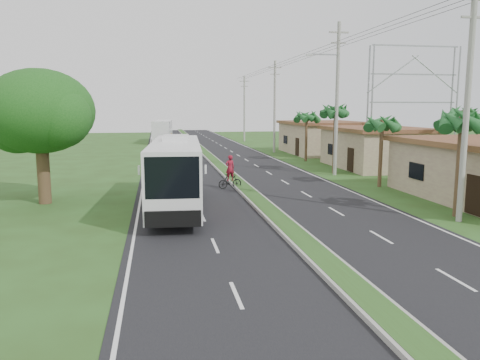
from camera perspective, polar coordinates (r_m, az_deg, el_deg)
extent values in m
plane|color=#2B4519|center=(19.29, 7.40, -7.46)|extent=(180.00, 180.00, 0.00)
cube|color=black|center=(38.45, -1.53, 0.73)|extent=(14.00, 160.00, 0.02)
cube|color=gray|center=(38.44, -1.53, 0.86)|extent=(1.20, 160.00, 0.17)
cube|color=#2B4519|center=(38.43, -1.53, 0.99)|extent=(0.95, 160.00, 0.02)
cube|color=silver|center=(38.05, -11.56, 0.46)|extent=(0.12, 160.00, 0.01)
cube|color=silver|center=(39.99, 8.01, 0.95)|extent=(0.12, 160.00, 0.01)
cube|color=gray|center=(44.41, 16.26, 3.63)|extent=(7.00, 10.00, 3.35)
cube|color=#56291E|center=(44.29, 16.36, 5.99)|extent=(7.60, 10.60, 0.32)
cube|color=gray|center=(57.25, 10.06, 4.98)|extent=(8.00, 11.00, 3.50)
cube|color=#56291E|center=(57.16, 10.11, 6.89)|extent=(8.60, 11.60, 0.32)
cylinder|color=#473321|center=(25.48, 25.09, 1.47)|extent=(0.26, 0.26, 5.00)
cylinder|color=#473321|center=(33.39, 16.78, 3.11)|extent=(0.26, 0.26, 4.60)
cylinder|color=#473321|center=(39.49, 11.45, 4.70)|extent=(0.26, 0.26, 5.40)
cylinder|color=#473321|center=(48.13, 8.07, 5.12)|extent=(0.26, 0.26, 4.80)
cylinder|color=#473321|center=(40.12, 25.26, 3.96)|extent=(0.26, 0.26, 5.20)
cylinder|color=#473321|center=(28.58, -22.85, 1.30)|extent=(0.70, 0.70, 4.00)
ellipsoid|color=#144713|center=(28.38, -23.24, 7.72)|extent=(6.00, 6.00, 4.68)
sphere|color=#144713|center=(29.51, -25.49, 6.62)|extent=(3.80, 3.80, 3.80)
sphere|color=#144713|center=(27.16, -21.19, 7.19)|extent=(3.40, 3.40, 3.40)
cylinder|color=gray|center=(24.21, 25.94, 8.21)|extent=(0.28, 0.28, 11.00)
cube|color=gray|center=(24.55, 26.57, 17.33)|extent=(1.20, 0.10, 0.10)
cylinder|color=gray|center=(38.37, 11.73, 9.51)|extent=(0.28, 0.28, 12.00)
cube|color=gray|center=(38.80, 11.97, 17.21)|extent=(1.60, 0.12, 0.12)
cube|color=gray|center=(38.69, 11.94, 16.04)|extent=(1.20, 0.10, 0.10)
cube|color=gray|center=(38.16, 10.16, 14.83)|extent=(2.40, 0.10, 0.10)
cylinder|color=gray|center=(57.43, 4.24, 8.85)|extent=(0.28, 0.28, 11.00)
cube|color=gray|center=(57.63, 4.30, 13.52)|extent=(1.60, 0.12, 0.12)
cube|color=gray|center=(57.57, 4.29, 12.73)|extent=(1.20, 0.10, 0.10)
cylinder|color=gray|center=(76.97, 0.53, 8.65)|extent=(0.28, 0.28, 10.50)
cube|color=gray|center=(77.09, 0.54, 11.96)|extent=(1.60, 0.12, 0.12)
cube|color=gray|center=(77.05, 0.54, 11.36)|extent=(1.20, 0.10, 0.10)
cylinder|color=gray|center=(52.31, 15.79, 9.11)|extent=(0.18, 0.18, 12.00)
cylinder|color=gray|center=(57.35, 24.92, 8.57)|extent=(0.18, 0.18, 12.00)
cylinder|color=gray|center=(53.22, 15.31, 9.12)|extent=(0.18, 0.18, 12.00)
cylinder|color=gray|center=(58.18, 24.36, 8.60)|extent=(0.18, 0.18, 12.00)
cube|color=gray|center=(55.10, 20.30, 8.86)|extent=(10.00, 0.14, 0.14)
cube|color=gray|center=(55.21, 20.47, 11.97)|extent=(10.00, 0.14, 0.14)
cube|color=gray|center=(55.49, 20.64, 15.06)|extent=(10.00, 0.14, 0.14)
cube|color=silver|center=(25.41, -7.81, 1.11)|extent=(3.27, 12.10, 3.14)
cube|color=black|center=(25.93, -7.81, 2.79)|extent=(3.16, 9.72, 1.26)
cube|color=black|center=(19.48, -8.27, 0.28)|extent=(2.25, 0.29, 1.76)
cube|color=red|center=(24.32, -7.85, -0.73)|extent=(2.87, 5.34, 0.55)
cube|color=yellow|center=(25.84, -7.76, -0.74)|extent=(2.73, 3.15, 0.25)
cube|color=silver|center=(26.44, -7.83, 5.12)|extent=(1.55, 2.48, 0.28)
cylinder|color=black|center=(22.01, -10.91, -4.12)|extent=(0.39, 1.06, 1.04)
cylinder|color=black|center=(21.94, -5.02, -4.04)|extent=(0.39, 1.06, 1.04)
cylinder|color=black|center=(28.84, -9.83, -1.05)|extent=(0.39, 1.06, 1.04)
cylinder|color=black|center=(28.79, -5.35, -0.98)|extent=(0.39, 1.06, 1.04)
cube|color=white|center=(75.95, -9.40, 5.93)|extent=(3.46, 12.03, 3.30)
cube|color=black|center=(76.42, -9.40, 6.69)|extent=(3.28, 8.94, 1.12)
cube|color=orange|center=(74.95, -9.44, 5.41)|extent=(3.05, 5.86, 0.36)
cylinder|color=black|center=(71.22, -10.54, 4.67)|extent=(0.38, 1.01, 0.99)
cylinder|color=black|center=(71.07, -8.71, 4.70)|extent=(0.38, 1.01, 0.99)
cylinder|color=black|center=(80.46, -10.00, 5.13)|extent=(0.38, 1.01, 0.99)
cylinder|color=black|center=(80.33, -8.38, 5.16)|extent=(0.38, 1.01, 0.99)
imported|color=black|center=(31.35, -1.23, -0.20)|extent=(1.69, 0.79, 0.98)
imported|color=maroon|center=(31.22, -1.24, 1.47)|extent=(0.70, 0.53, 1.73)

